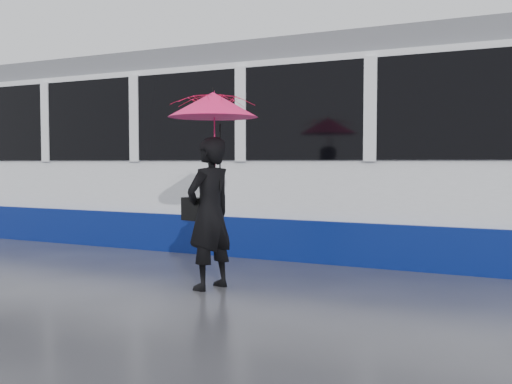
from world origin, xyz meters
The scene contains 6 objects.
ground centered at (0.00, 0.00, 0.00)m, with size 90.00×90.00×0.00m, color #2A2A2F.
rails centered at (0.00, 2.50, 0.01)m, with size 34.00×1.51×0.02m.
tram centered at (2.15, 2.50, 1.64)m, with size 26.00×2.56×3.35m.
woman centered at (0.31, -0.84, 0.88)m, with size 0.64×0.42×1.76m, color black.
umbrella centered at (0.36, -0.84, 1.92)m, with size 1.27×1.27×1.18m.
handbag centered at (0.09, -0.82, 0.92)m, with size 0.34×0.22×0.45m.
Camera 1 is at (3.60, -6.53, 1.47)m, focal length 40.00 mm.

